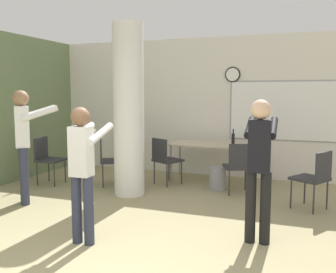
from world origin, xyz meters
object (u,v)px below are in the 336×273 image
(chair_table_right, at_px, (239,164))
(person_playing_side, at_px, (259,160))
(person_playing_front, at_px, (83,164))
(chair_mid_room, at_px, (314,176))
(chair_table_left, at_px, (165,158))
(chair_near_pillar, at_px, (108,158))
(chair_by_left_wall, at_px, (47,157))
(bottle_on_table, at_px, (233,139))
(person_watching_back, at_px, (24,138))
(folding_table, at_px, (211,146))

(chair_table_right, distance_m, person_playing_side, 2.08)
(chair_table_right, relative_size, person_playing_front, 0.57)
(chair_mid_room, bearing_deg, person_playing_front, -138.43)
(chair_table_left, height_order, chair_table_right, same)
(chair_table_left, height_order, chair_near_pillar, same)
(chair_mid_room, height_order, chair_by_left_wall, same)
(bottle_on_table, xyz_separation_m, person_playing_side, (0.79, -2.70, 0.11))
(chair_mid_room, relative_size, chair_near_pillar, 1.00)
(chair_table_right, xyz_separation_m, person_playing_front, (-1.28, -2.66, 0.40))
(bottle_on_table, xyz_separation_m, chair_table_left, (-1.14, -0.57, -0.33))
(chair_near_pillar, height_order, person_watching_back, person_watching_back)
(bottle_on_table, bearing_deg, chair_mid_room, -41.22)
(person_playing_side, relative_size, person_playing_front, 1.05)
(folding_table, distance_m, bottle_on_table, 0.45)
(folding_table, relative_size, chair_near_pillar, 1.79)
(chair_by_left_wall, height_order, person_playing_side, person_playing_side)
(chair_table_right, distance_m, person_watching_back, 3.43)
(chair_by_left_wall, bearing_deg, bottle_on_table, 21.17)
(folding_table, distance_m, person_playing_side, 2.98)
(person_watching_back, distance_m, person_playing_front, 1.98)
(folding_table, height_order, chair_near_pillar, chair_near_pillar)
(chair_by_left_wall, distance_m, person_playing_front, 3.09)
(chair_mid_room, relative_size, person_watching_back, 0.50)
(chair_by_left_wall, bearing_deg, person_watching_back, -66.59)
(chair_table_right, height_order, person_playing_side, person_playing_side)
(bottle_on_table, xyz_separation_m, chair_table_right, (0.24, -0.75, -0.33))
(chair_near_pillar, xyz_separation_m, person_playing_side, (2.90, -1.75, 0.44))
(folding_table, distance_m, chair_by_left_wall, 3.08)
(person_watching_back, bearing_deg, person_playing_side, -5.08)
(person_playing_front, bearing_deg, chair_near_pillar, 113.42)
(person_playing_side, xyz_separation_m, person_playing_front, (-1.83, -0.70, -0.05))
(chair_table_right, xyz_separation_m, person_playing_side, (0.55, -1.96, 0.44))
(person_watching_back, bearing_deg, chair_table_right, 28.93)
(chair_mid_room, distance_m, person_playing_side, 1.65)
(chair_table_left, distance_m, person_playing_front, 2.87)
(folding_table, bearing_deg, person_watching_back, -133.98)
(folding_table, height_order, chair_table_left, chair_table_left)
(chair_table_right, height_order, chair_near_pillar, same)
(chair_near_pillar, bearing_deg, person_playing_side, -31.12)
(folding_table, height_order, chair_table_right, chair_table_right)
(chair_mid_room, height_order, chair_table_right, same)
(folding_table, bearing_deg, person_playing_side, -65.92)
(folding_table, distance_m, chair_table_left, 0.94)
(folding_table, height_order, chair_mid_room, chair_mid_room)
(folding_table, relative_size, chair_table_right, 1.79)
(person_watching_back, xyz_separation_m, person_playing_side, (3.52, -0.31, -0.06))
(folding_table, relative_size, chair_table_left, 1.79)
(chair_table_right, xyz_separation_m, chair_near_pillar, (-2.34, -0.21, 0.00))
(chair_near_pillar, bearing_deg, chair_by_left_wall, -165.21)
(chair_mid_room, relative_size, chair_table_left, 1.00)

